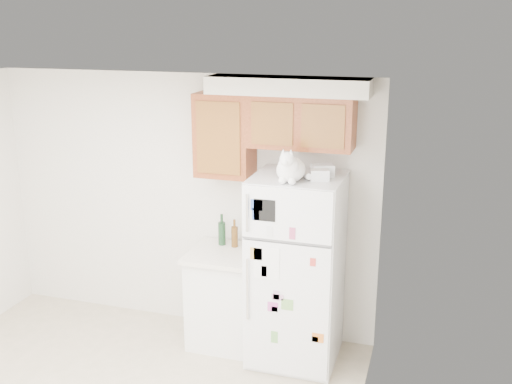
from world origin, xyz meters
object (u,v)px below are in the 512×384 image
at_px(base_counter, 225,297).
at_px(bottle_green, 222,229).
at_px(cat, 290,169).
at_px(bottle_amber, 235,233).
at_px(storage_box_back, 323,170).
at_px(storage_box_front, 320,175).
at_px(refrigerator, 296,270).

bearing_deg(base_counter, bottle_green, 118.37).
xyz_separation_m(base_counter, cat, (0.67, -0.26, 1.35)).
relative_size(bottle_green, bottle_amber, 1.12).
bearing_deg(bottle_green, base_counter, -61.63).
xyz_separation_m(storage_box_back, bottle_amber, (-0.84, 0.13, -0.70)).
height_order(storage_box_back, bottle_green, storage_box_back).
bearing_deg(bottle_amber, base_counter, -109.87).
relative_size(storage_box_front, bottle_green, 0.50).
bearing_deg(refrigerator, storage_box_back, 21.05).
bearing_deg(cat, bottle_green, 151.22).
height_order(cat, storage_box_back, cat).
bearing_deg(refrigerator, bottle_amber, 161.93).
bearing_deg(cat, bottle_amber, 147.60).
distance_m(refrigerator, storage_box_front, 0.92).
relative_size(refrigerator, cat, 4.06).
bearing_deg(cat, refrigerator, 83.91).
height_order(base_counter, bottle_amber, bottle_amber).
height_order(base_counter, bottle_green, bottle_green).
relative_size(base_counter, storage_box_back, 5.11).
distance_m(storage_box_front, bottle_amber, 1.12).
bearing_deg(storage_box_back, refrigerator, 178.41).
height_order(cat, bottle_green, cat).
bearing_deg(bottle_amber, storage_box_back, -9.10).
xyz_separation_m(refrigerator, storage_box_front, (0.20, -0.07, 0.89)).
height_order(refrigerator, bottle_green, refrigerator).
bearing_deg(storage_box_front, bottle_amber, 146.15).
height_order(refrigerator, storage_box_back, storage_box_back).
relative_size(base_counter, bottle_amber, 3.44).
bearing_deg(base_counter, cat, -21.11).
xyz_separation_m(base_counter, bottle_green, (-0.08, 0.16, 0.61)).
xyz_separation_m(cat, bottle_green, (-0.75, 0.41, -0.74)).
distance_m(storage_box_front, bottle_green, 1.22).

